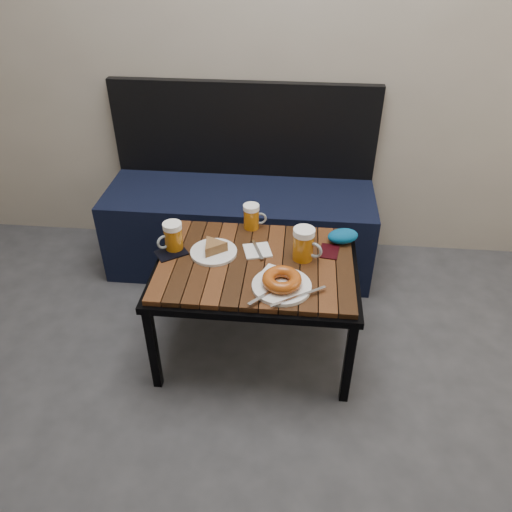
# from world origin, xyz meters

# --- Properties ---
(bench) EXTENTS (1.40, 0.50, 0.95)m
(bench) POSITION_xyz_m (-0.22, 1.76, 0.27)
(bench) COLOR black
(bench) RESTS_ON ground
(cafe_table) EXTENTS (0.84, 0.62, 0.47)m
(cafe_table) POSITION_xyz_m (-0.07, 1.11, 0.43)
(cafe_table) COLOR black
(cafe_table) RESTS_ON ground
(beer_mug_left) EXTENTS (0.12, 0.11, 0.13)m
(beer_mug_left) POSITION_xyz_m (-0.43, 1.16, 0.54)
(beer_mug_left) COLOR #AC610D
(beer_mug_left) RESTS_ON cafe_table
(beer_mug_centre) EXTENTS (0.11, 0.08, 0.12)m
(beer_mug_centre) POSITION_xyz_m (-0.11, 1.37, 0.53)
(beer_mug_centre) COLOR #AC610D
(beer_mug_centre) RESTS_ON cafe_table
(beer_mug_right) EXTENTS (0.14, 0.11, 0.14)m
(beer_mug_right) POSITION_xyz_m (0.12, 1.15, 0.54)
(beer_mug_right) COLOR #AC610D
(beer_mug_right) RESTS_ON cafe_table
(plate_pie) EXTENTS (0.20, 0.20, 0.06)m
(plate_pie) POSITION_xyz_m (-0.25, 1.15, 0.49)
(plate_pie) COLOR white
(plate_pie) RESTS_ON cafe_table
(plate_bagel) EXTENTS (0.29, 0.25, 0.06)m
(plate_bagel) POSITION_xyz_m (0.04, 0.95, 0.50)
(plate_bagel) COLOR white
(plate_bagel) RESTS_ON cafe_table
(napkin_left) EXTENTS (0.14, 0.14, 0.01)m
(napkin_left) POSITION_xyz_m (-0.07, 1.18, 0.48)
(napkin_left) COLOR white
(napkin_left) RESTS_ON cafe_table
(napkin_right) EXTENTS (0.17, 0.16, 0.01)m
(napkin_right) POSITION_xyz_m (0.02, 1.01, 0.48)
(napkin_right) COLOR white
(napkin_right) RESTS_ON cafe_table
(passport_navy) EXTENTS (0.15, 0.14, 0.01)m
(passport_navy) POSITION_xyz_m (-0.43, 1.13, 0.47)
(passport_navy) COLOR black
(passport_navy) RESTS_ON cafe_table
(passport_burgundy) EXTENTS (0.09, 0.12, 0.01)m
(passport_burgundy) POSITION_xyz_m (0.23, 1.21, 0.47)
(passport_burgundy) COLOR black
(passport_burgundy) RESTS_ON cafe_table
(knit_pouch) EXTENTS (0.16, 0.13, 0.06)m
(knit_pouch) POSITION_xyz_m (0.29, 1.29, 0.50)
(knit_pouch) COLOR #053D8E
(knit_pouch) RESTS_ON cafe_table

